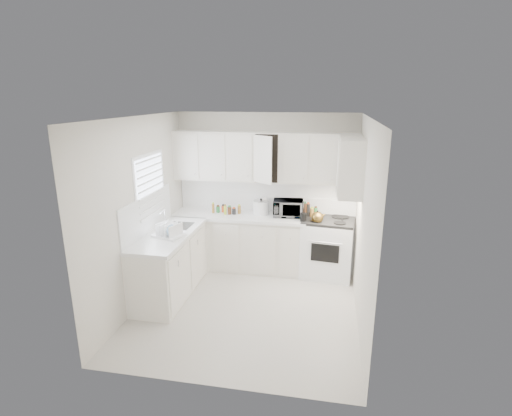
% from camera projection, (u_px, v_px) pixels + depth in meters
% --- Properties ---
extents(floor, '(3.20, 3.20, 0.00)m').
position_uv_depth(floor, '(247.00, 307.00, 5.54)').
color(floor, beige).
rests_on(floor, ground).
extents(ceiling, '(3.20, 3.20, 0.00)m').
position_uv_depth(ceiling, '(246.00, 117.00, 4.83)').
color(ceiling, white).
rests_on(ceiling, ground).
extents(wall_back, '(3.00, 0.00, 3.00)m').
position_uv_depth(wall_back, '(266.00, 191.00, 6.70)').
color(wall_back, silver).
rests_on(wall_back, ground).
extents(wall_front, '(3.00, 0.00, 3.00)m').
position_uv_depth(wall_front, '(211.00, 269.00, 3.67)').
color(wall_front, silver).
rests_on(wall_front, ground).
extents(wall_left, '(0.00, 3.20, 3.20)m').
position_uv_depth(wall_left, '(140.00, 213.00, 5.45)').
color(wall_left, silver).
rests_on(wall_left, ground).
extents(wall_right, '(0.00, 3.20, 3.20)m').
position_uv_depth(wall_right, '(364.00, 225.00, 4.92)').
color(wall_right, silver).
rests_on(wall_right, ground).
extents(window_blinds, '(0.06, 0.96, 1.06)m').
position_uv_depth(window_blinds, '(151.00, 189.00, 5.71)').
color(window_blinds, white).
rests_on(window_blinds, wall_left).
extents(lower_cabinets_back, '(2.22, 0.60, 0.90)m').
position_uv_depth(lower_cabinets_back, '(240.00, 243.00, 6.72)').
color(lower_cabinets_back, silver).
rests_on(lower_cabinets_back, floor).
extents(lower_cabinets_left, '(0.60, 1.60, 0.90)m').
position_uv_depth(lower_cabinets_left, '(170.00, 265.00, 5.82)').
color(lower_cabinets_left, silver).
rests_on(lower_cabinets_left, floor).
extents(countertop_back, '(2.24, 0.64, 0.05)m').
position_uv_depth(countertop_back, '(239.00, 216.00, 6.58)').
color(countertop_back, white).
rests_on(countertop_back, lower_cabinets_back).
extents(countertop_left, '(0.64, 1.62, 0.05)m').
position_uv_depth(countertop_left, '(169.00, 235.00, 5.69)').
color(countertop_left, white).
rests_on(countertop_left, lower_cabinets_left).
extents(backsplash_back, '(2.98, 0.02, 0.55)m').
position_uv_depth(backsplash_back, '(266.00, 195.00, 6.71)').
color(backsplash_back, white).
rests_on(backsplash_back, wall_back).
extents(backsplash_left, '(0.02, 1.60, 0.55)m').
position_uv_depth(backsplash_left, '(148.00, 214.00, 5.66)').
color(backsplash_left, white).
rests_on(backsplash_left, wall_left).
extents(upper_cabinets_back, '(3.00, 0.33, 0.80)m').
position_uv_depth(upper_cabinets_back, '(264.00, 181.00, 6.49)').
color(upper_cabinets_back, silver).
rests_on(upper_cabinets_back, wall_back).
extents(upper_cabinets_right, '(0.33, 0.90, 0.80)m').
position_uv_depth(upper_cabinets_right, '(349.00, 194.00, 5.67)').
color(upper_cabinets_right, silver).
rests_on(upper_cabinets_right, wall_right).
extents(sink, '(0.42, 0.38, 0.30)m').
position_uv_depth(sink, '(177.00, 218.00, 5.98)').
color(sink, gray).
rests_on(sink, countertop_left).
extents(stove, '(0.87, 0.74, 1.23)m').
position_uv_depth(stove, '(328.00, 240.00, 6.38)').
color(stove, white).
rests_on(stove, floor).
extents(tea_kettle, '(0.25, 0.22, 0.21)m').
position_uv_depth(tea_kettle, '(317.00, 217.00, 6.14)').
color(tea_kettle, olive).
rests_on(tea_kettle, stove).
extents(frying_pan, '(0.35, 0.51, 0.04)m').
position_uv_depth(frying_pan, '(340.00, 217.00, 6.40)').
color(frying_pan, black).
rests_on(frying_pan, stove).
extents(microwave, '(0.51, 0.32, 0.33)m').
position_uv_depth(microwave, '(288.00, 206.00, 6.45)').
color(microwave, gray).
rests_on(microwave, countertop_back).
extents(rice_cooker, '(0.34, 0.34, 0.27)m').
position_uv_depth(rice_cooker, '(261.00, 206.00, 6.57)').
color(rice_cooker, white).
rests_on(rice_cooker, countertop_back).
extents(paper_towel, '(0.12, 0.12, 0.27)m').
position_uv_depth(paper_towel, '(263.00, 205.00, 6.64)').
color(paper_towel, white).
rests_on(paper_towel, countertop_back).
extents(utensil_crock, '(0.14, 0.14, 0.33)m').
position_uv_depth(utensil_crock, '(304.00, 211.00, 6.17)').
color(utensil_crock, black).
rests_on(utensil_crock, countertop_back).
extents(dish_rack, '(0.48, 0.42, 0.22)m').
position_uv_depth(dish_rack, '(168.00, 229.00, 5.53)').
color(dish_rack, white).
rests_on(dish_rack, countertop_left).
extents(spice_left_0, '(0.06, 0.06, 0.13)m').
position_uv_depth(spice_left_0, '(215.00, 207.00, 6.76)').
color(spice_left_0, '#9E6B2B').
rests_on(spice_left_0, countertop_back).
extents(spice_left_1, '(0.06, 0.06, 0.13)m').
position_uv_depth(spice_left_1, '(218.00, 209.00, 6.66)').
color(spice_left_1, '#297B3A').
rests_on(spice_left_1, countertop_back).
extents(spice_left_2, '(0.06, 0.06, 0.13)m').
position_uv_depth(spice_left_2, '(223.00, 208.00, 6.73)').
color(spice_left_2, '#DA4B1D').
rests_on(spice_left_2, countertop_back).
extents(spice_left_3, '(0.06, 0.06, 0.13)m').
position_uv_depth(spice_left_3, '(226.00, 209.00, 6.63)').
color(spice_left_3, '#B7D632').
rests_on(spice_left_3, countertop_back).
extents(spice_left_4, '(0.06, 0.06, 0.13)m').
position_uv_depth(spice_left_4, '(232.00, 208.00, 6.70)').
color(spice_left_4, '#502B16').
rests_on(spice_left_4, countertop_back).
extents(spice_left_5, '(0.06, 0.06, 0.13)m').
position_uv_depth(spice_left_5, '(235.00, 210.00, 6.61)').
color(spice_left_5, black).
rests_on(spice_left_5, countertop_back).
extents(spice_left_6, '(0.06, 0.06, 0.13)m').
position_uv_depth(spice_left_6, '(241.00, 209.00, 6.68)').
color(spice_left_6, '#9E6B2B').
rests_on(spice_left_6, countertop_back).
extents(sauce_right_0, '(0.06, 0.06, 0.19)m').
position_uv_depth(sauce_right_0, '(299.00, 209.00, 6.53)').
color(sauce_right_0, '#DA4B1D').
rests_on(sauce_right_0, countertop_back).
extents(sauce_right_1, '(0.06, 0.06, 0.19)m').
position_uv_depth(sauce_right_1, '(302.00, 210.00, 6.47)').
color(sauce_right_1, '#B7D632').
rests_on(sauce_right_1, countertop_back).
extents(sauce_right_2, '(0.06, 0.06, 0.19)m').
position_uv_depth(sauce_right_2, '(306.00, 210.00, 6.51)').
color(sauce_right_2, '#502B16').
rests_on(sauce_right_2, countertop_back).
extents(sauce_right_3, '(0.06, 0.06, 0.19)m').
position_uv_depth(sauce_right_3, '(309.00, 211.00, 6.45)').
color(sauce_right_3, black).
rests_on(sauce_right_3, countertop_back).
extents(sauce_right_4, '(0.06, 0.06, 0.19)m').
position_uv_depth(sauce_right_4, '(312.00, 210.00, 6.50)').
color(sauce_right_4, '#9E6B2B').
rests_on(sauce_right_4, countertop_back).
extents(sauce_right_5, '(0.06, 0.06, 0.19)m').
position_uv_depth(sauce_right_5, '(315.00, 211.00, 6.43)').
color(sauce_right_5, '#297B3A').
rests_on(sauce_right_5, countertop_back).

